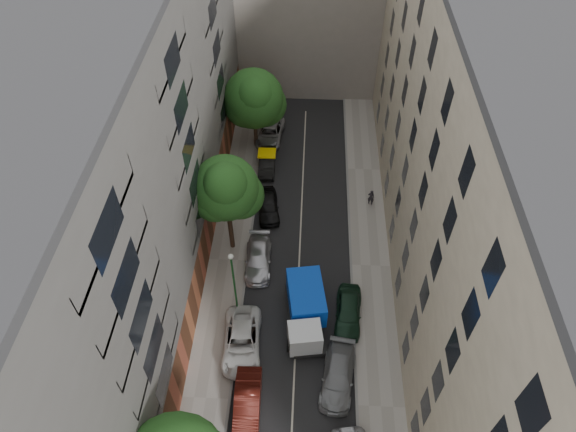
# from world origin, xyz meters

# --- Properties ---
(ground) EXTENTS (120.00, 120.00, 0.00)m
(ground) POSITION_xyz_m (0.00, 0.00, 0.00)
(ground) COLOR #4C4C49
(ground) RESTS_ON ground
(road_surface) EXTENTS (8.00, 44.00, 0.02)m
(road_surface) POSITION_xyz_m (0.00, 0.00, 0.01)
(road_surface) COLOR black
(road_surface) RESTS_ON ground
(sidewalk_left) EXTENTS (3.00, 44.00, 0.15)m
(sidewalk_left) POSITION_xyz_m (-5.50, 0.00, 0.07)
(sidewalk_left) COLOR gray
(sidewalk_left) RESTS_ON ground
(sidewalk_right) EXTENTS (3.00, 44.00, 0.15)m
(sidewalk_right) POSITION_xyz_m (5.50, 0.00, 0.07)
(sidewalk_right) COLOR gray
(sidewalk_right) RESTS_ON ground
(building_left) EXTENTS (8.00, 44.00, 20.00)m
(building_left) POSITION_xyz_m (-11.00, 0.00, 10.00)
(building_left) COLOR #54514E
(building_left) RESTS_ON ground
(building_right) EXTENTS (8.00, 44.00, 20.00)m
(building_right) POSITION_xyz_m (11.00, 0.00, 10.00)
(building_right) COLOR #B8A98F
(building_right) RESTS_ON ground
(tarp_truck) EXTENTS (3.13, 6.13, 2.69)m
(tarp_truck) POSITION_xyz_m (0.60, -5.08, 1.48)
(tarp_truck) COLOR black
(tarp_truck) RESTS_ON ground
(car_left_1) EXTENTS (1.72, 4.57, 1.49)m
(car_left_1) POSITION_xyz_m (-2.80, -11.41, 0.75)
(car_left_1) COLOR #4B150F
(car_left_1) RESTS_ON ground
(car_left_2) EXTENTS (2.77, 5.49, 1.49)m
(car_left_2) POSITION_xyz_m (-3.60, -7.26, 0.74)
(car_left_2) COLOR silver
(car_left_2) RESTS_ON ground
(car_left_3) EXTENTS (2.11, 4.83, 1.38)m
(car_left_3) POSITION_xyz_m (-3.13, -0.20, 0.69)
(car_left_3) COLOR silver
(car_left_3) RESTS_ON ground
(car_left_4) EXTENTS (2.34, 4.47, 1.45)m
(car_left_4) POSITION_xyz_m (-2.80, 5.40, 0.73)
(car_left_4) COLOR black
(car_left_4) RESTS_ON ground
(car_left_5) EXTENTS (1.49, 4.16, 1.36)m
(car_left_5) POSITION_xyz_m (-3.30, 10.91, 0.68)
(car_left_5) COLOR black
(car_left_5) RESTS_ON ground
(car_left_6) EXTENTS (2.80, 5.18, 1.38)m
(car_left_6) POSITION_xyz_m (-3.33, 15.18, 0.69)
(car_left_6) COLOR #BAB9BE
(car_left_6) RESTS_ON ground
(car_right_1) EXTENTS (2.64, 5.12, 1.42)m
(car_right_1) POSITION_xyz_m (2.80, -9.41, 0.71)
(car_right_1) COLOR slate
(car_right_1) RESTS_ON ground
(car_right_2) EXTENTS (2.12, 4.56, 1.51)m
(car_right_2) POSITION_xyz_m (3.60, -4.60, 0.76)
(car_right_2) COLOR black
(car_right_2) RESTS_ON ground
(tree_mid) EXTENTS (5.06, 4.76, 9.12)m
(tree_mid) POSITION_xyz_m (-5.23, 1.30, 6.38)
(tree_mid) COLOR #382619
(tree_mid) RESTS_ON sidewalk_left
(tree_far) EXTENTS (5.59, 5.36, 7.92)m
(tree_far) POSITION_xyz_m (-4.50, 13.89, 5.24)
(tree_far) COLOR #382619
(tree_far) RESTS_ON sidewalk_left
(lamp_post) EXTENTS (0.36, 0.36, 6.60)m
(lamp_post) POSITION_xyz_m (-4.20, -4.67, 4.20)
(lamp_post) COLOR #185623
(lamp_post) RESTS_ON sidewalk_left
(pedestrian) EXTENTS (0.64, 0.51, 1.53)m
(pedestrian) POSITION_xyz_m (5.84, 6.64, 0.91)
(pedestrian) COLOR black
(pedestrian) RESTS_ON sidewalk_right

